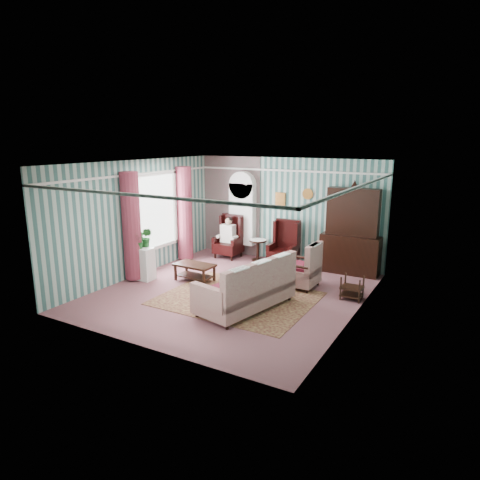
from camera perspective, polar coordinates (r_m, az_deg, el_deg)
The scene contains 17 objects.
floor at distance 9.80m, azimuth -0.99°, elevation -6.95°, with size 6.00×6.00×0.00m, color #844C54.
room_shell at distance 9.76m, azimuth -3.64°, elevation 5.13°, with size 5.53×6.02×2.91m.
bookcase at distance 12.53m, azimuth 0.30°, elevation 2.89°, with size 0.80×0.28×2.24m, color silver.
dresser_hutch at distance 11.20m, azimuth 14.64°, elevation 1.50°, with size 1.50×0.56×2.36m, color black.
wingback_left at distance 12.42m, azimuth -1.59°, elevation 0.46°, with size 0.76×0.80×1.25m, color black.
wingback_right at distance 11.64m, azimuth 5.80°, elevation -0.50°, with size 0.76×0.80×1.25m, color black.
seated_woman at distance 12.43m, azimuth -1.59°, elevation 0.30°, with size 0.44×0.40×1.18m, color beige, non-canonical shape.
round_side_table at distance 12.20m, azimuth 2.40°, elevation -1.36°, with size 0.50×0.50×0.60m, color black.
nest_table at distance 9.60m, azimuth 14.71°, elevation -6.13°, with size 0.45×0.38×0.54m, color black.
plant_stand at distance 10.82m, azimuth -12.84°, elevation -3.08°, with size 0.55×0.35×0.80m, color white.
rug at distance 9.41m, azimuth -0.34°, elevation -7.78°, with size 3.20×2.60×0.01m, color #431A16.
sofa at distance 8.73m, azimuth 0.73°, elevation -6.09°, with size 2.20×0.99×0.98m, color beige.
floral_armchair at distance 10.09m, azimuth 7.99°, elevation -3.76°, with size 0.89×0.71×0.90m, color beige.
coffee_table at distance 10.54m, azimuth -6.05°, elevation -4.31°, with size 0.97×0.54×0.42m, color black.
potted_plant_a at distance 10.59m, azimuth -13.34°, elevation -0.13°, with size 0.35×0.30×0.39m, color #22551A.
potted_plant_b at distance 10.73m, azimuth -12.33°, elevation 0.35°, with size 0.26×0.21×0.48m, color #194C18.
potted_plant_c at distance 10.80m, azimuth -12.93°, elevation 0.13°, with size 0.21×0.21×0.38m, color #1A561D.
Camera 1 is at (4.69, -7.90, 3.41)m, focal length 32.00 mm.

